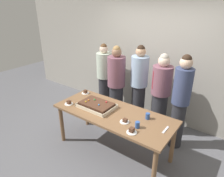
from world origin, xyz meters
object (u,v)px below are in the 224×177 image
(person_green_shirt_behind, at_px, (139,85))
(person_far_right_suit, at_px, (160,94))
(person_serving_front, at_px, (116,84))
(plated_slice_far_left, at_px, (125,121))
(person_striped_tie_right, at_px, (180,101))
(sheet_cake, at_px, (97,105))
(drink_cup_middle, at_px, (148,116))
(drink_cup_nearest, at_px, (137,125))
(plated_slice_near_right, at_px, (85,92))
(person_left_edge_reaching, at_px, (104,77))
(cake_server_utensil, at_px, (166,130))
(plated_slice_near_left, at_px, (132,131))
(plated_slice_far_right, at_px, (69,103))
(party_table, at_px, (113,117))

(person_green_shirt_behind, distance_m, person_far_right_suit, 0.52)
(person_serving_front, bearing_deg, plated_slice_far_left, 26.34)
(person_striped_tie_right, bearing_deg, person_far_right_suit, -61.20)
(sheet_cake, relative_size, plated_slice_far_left, 4.21)
(sheet_cake, distance_m, person_green_shirt_behind, 1.14)
(drink_cup_middle, height_order, person_green_shirt_behind, person_green_shirt_behind)
(plated_slice_far_left, xyz_separation_m, person_green_shirt_behind, (-0.45, 1.23, 0.08))
(sheet_cake, bearing_deg, drink_cup_nearest, -7.63)
(person_striped_tie_right, bearing_deg, plated_slice_near_right, -18.22)
(person_far_right_suit, bearing_deg, person_serving_front, -48.53)
(plated_slice_near_right, distance_m, person_striped_tie_right, 1.82)
(plated_slice_far_left, xyz_separation_m, person_striped_tie_right, (0.52, 0.94, 0.11))
(person_left_edge_reaching, bearing_deg, cake_server_utensil, 28.46)
(sheet_cake, distance_m, person_serving_front, 0.97)
(drink_cup_middle, relative_size, person_green_shirt_behind, 0.06)
(plated_slice_near_left, bearing_deg, drink_cup_middle, 87.97)
(person_serving_front, bearing_deg, plated_slice_near_left, 28.52)
(plated_slice_far_left, relative_size, person_far_right_suit, 0.09)
(plated_slice_near_left, distance_m, plated_slice_far_left, 0.27)
(person_serving_front, height_order, person_far_right_suit, person_serving_front)
(sheet_cake, relative_size, person_far_right_suit, 0.38)
(plated_slice_far_right, height_order, drink_cup_middle, drink_cup_middle)
(plated_slice_far_left, relative_size, plated_slice_far_right, 1.00)
(plated_slice_far_left, xyz_separation_m, plated_slice_far_right, (-1.13, -0.11, 0.00))
(sheet_cake, distance_m, drink_cup_middle, 0.91)
(plated_slice_near_right, distance_m, person_green_shirt_behind, 1.12)
(plated_slice_far_left, height_order, drink_cup_middle, drink_cup_middle)
(party_table, distance_m, plated_slice_far_left, 0.36)
(sheet_cake, xyz_separation_m, person_striped_tie_right, (1.18, 0.83, 0.09))
(party_table, xyz_separation_m, plated_slice_near_right, (-0.89, 0.28, 0.11))
(party_table, height_order, person_striped_tie_right, person_striped_tie_right)
(person_striped_tie_right, bearing_deg, plated_slice_far_left, 25.57)
(plated_slice_near_left, xyz_separation_m, cake_server_utensil, (0.37, 0.34, -0.02))
(party_table, height_order, person_left_edge_reaching, person_left_edge_reaching)
(person_green_shirt_behind, bearing_deg, person_far_right_suit, 93.34)
(person_serving_front, bearing_deg, person_green_shirt_behind, 97.92)
(plated_slice_far_left, distance_m, drink_cup_nearest, 0.23)
(sheet_cake, height_order, plated_slice_near_right, sheet_cake)
(party_table, xyz_separation_m, sheet_cake, (-0.34, -0.03, 0.13))
(person_green_shirt_behind, height_order, person_far_right_suit, person_green_shirt_behind)
(plated_slice_near_left, bearing_deg, plated_slice_far_left, 143.85)
(party_table, relative_size, person_far_right_suit, 1.25)
(party_table, bearing_deg, plated_slice_near_left, -28.64)
(plated_slice_far_left, relative_size, person_green_shirt_behind, 0.09)
(plated_slice_far_left, distance_m, person_far_right_suit, 1.16)
(drink_cup_middle, bearing_deg, person_striped_tie_right, 66.10)
(person_serving_front, height_order, person_green_shirt_behind, person_green_shirt_behind)
(person_serving_front, bearing_deg, drink_cup_nearest, 32.42)
(drink_cup_middle, distance_m, cake_server_utensil, 0.37)
(plated_slice_near_right, bearing_deg, person_serving_front, 63.74)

